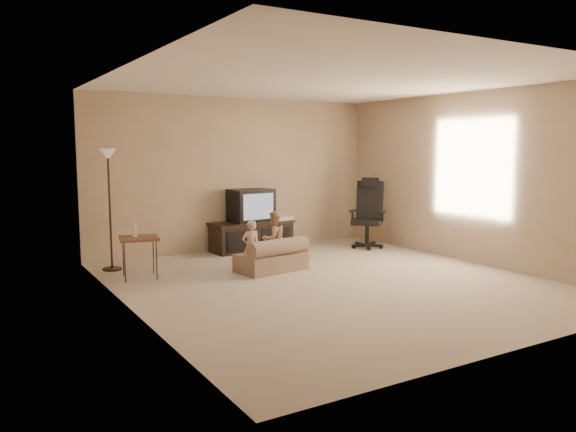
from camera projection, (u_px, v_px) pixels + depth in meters
name	position (u px, v px, depth m)	size (l,w,h in m)	color
floor	(331.00, 282.00, 7.08)	(5.50, 5.50, 0.00)	#B5A990
room_shell	(332.00, 162.00, 6.90)	(5.50, 5.50, 5.50)	white
tv_stand	(252.00, 225.00, 9.24)	(1.44, 0.61, 1.01)	black
office_chair	(368.00, 223.00, 9.51)	(0.77, 0.77, 1.18)	black
side_table	(139.00, 238.00, 7.25)	(0.58, 0.58, 0.73)	brown
floor_lamp	(109.00, 182.00, 7.65)	(0.26, 0.26, 1.68)	#2F2015
child_sofa	(273.00, 258.00, 7.69)	(1.02, 0.68, 0.46)	gray
toddler_left	(251.00, 247.00, 7.59)	(0.26, 0.19, 0.72)	#D5A585
toddler_right	(274.00, 239.00, 7.96)	(0.39, 0.21, 0.80)	#D5A585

